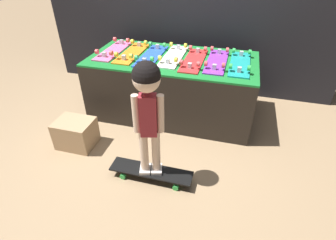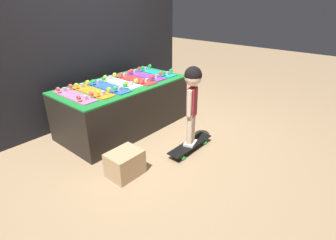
% 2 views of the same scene
% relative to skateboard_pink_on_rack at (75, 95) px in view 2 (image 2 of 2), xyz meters
% --- Properties ---
extents(ground_plane, '(16.00, 16.00, 0.00)m').
position_rel_skateboard_pink_on_rack_xyz_m(ground_plane, '(0.72, -0.66, -0.70)').
color(ground_plane, '#9E7F5B').
extents(back_wall, '(3.87, 0.10, 2.62)m').
position_rel_skateboard_pink_on_rack_xyz_m(back_wall, '(0.72, 0.69, 0.60)').
color(back_wall, black).
rests_on(back_wall, ground_plane).
extents(display_rack, '(1.84, 0.93, 0.69)m').
position_rel_skateboard_pink_on_rack_xyz_m(display_rack, '(0.72, -0.03, -0.36)').
color(display_rack, black).
rests_on(display_rack, ground_plane).
extents(skateboard_pink_on_rack, '(0.20, 0.70, 0.09)m').
position_rel_skateboard_pink_on_rack_xyz_m(skateboard_pink_on_rack, '(0.00, 0.00, 0.00)').
color(skateboard_pink_on_rack, pink).
rests_on(skateboard_pink_on_rack, display_rack).
extents(skateboard_orange_on_rack, '(0.20, 0.70, 0.09)m').
position_rel_skateboard_pink_on_rack_xyz_m(skateboard_orange_on_rack, '(0.24, -0.02, 0.00)').
color(skateboard_orange_on_rack, orange).
rests_on(skateboard_orange_on_rack, display_rack).
extents(skateboard_blue_on_rack, '(0.20, 0.70, 0.09)m').
position_rel_skateboard_pink_on_rack_xyz_m(skateboard_blue_on_rack, '(0.48, -0.05, 0.00)').
color(skateboard_blue_on_rack, blue).
rests_on(skateboard_blue_on_rack, display_rack).
extents(skateboard_white_on_rack, '(0.20, 0.70, 0.09)m').
position_rel_skateboard_pink_on_rack_xyz_m(skateboard_white_on_rack, '(0.72, -0.00, 0.00)').
color(skateboard_white_on_rack, white).
rests_on(skateboard_white_on_rack, display_rack).
extents(skateboard_red_on_rack, '(0.20, 0.70, 0.09)m').
position_rel_skateboard_pink_on_rack_xyz_m(skateboard_red_on_rack, '(0.97, -0.05, 0.00)').
color(skateboard_red_on_rack, red).
rests_on(skateboard_red_on_rack, display_rack).
extents(skateboard_purple_on_rack, '(0.20, 0.70, 0.09)m').
position_rel_skateboard_pink_on_rack_xyz_m(skateboard_purple_on_rack, '(1.21, -0.02, 0.00)').
color(skateboard_purple_on_rack, purple).
rests_on(skateboard_purple_on_rack, display_rack).
extents(skateboard_teal_on_rack, '(0.20, 0.70, 0.09)m').
position_rel_skateboard_pink_on_rack_xyz_m(skateboard_teal_on_rack, '(1.45, -0.03, 0.00)').
color(skateboard_teal_on_rack, teal).
rests_on(skateboard_teal_on_rack, display_rack).
extents(skateboard_on_floor, '(0.73, 0.18, 0.09)m').
position_rel_skateboard_pink_on_rack_xyz_m(skateboard_on_floor, '(0.83, -1.17, -0.63)').
color(skateboard_on_floor, black).
rests_on(skateboard_on_floor, ground_plane).
extents(child, '(0.23, 0.20, 1.00)m').
position_rel_skateboard_pink_on_rack_xyz_m(child, '(0.83, -1.17, 0.09)').
color(child, silver).
rests_on(child, skateboard_on_floor).
extents(storage_box, '(0.37, 0.29, 0.29)m').
position_rel_skateboard_pink_on_rack_xyz_m(storage_box, '(-0.05, -0.93, -0.56)').
color(storage_box, tan).
rests_on(storage_box, ground_plane).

